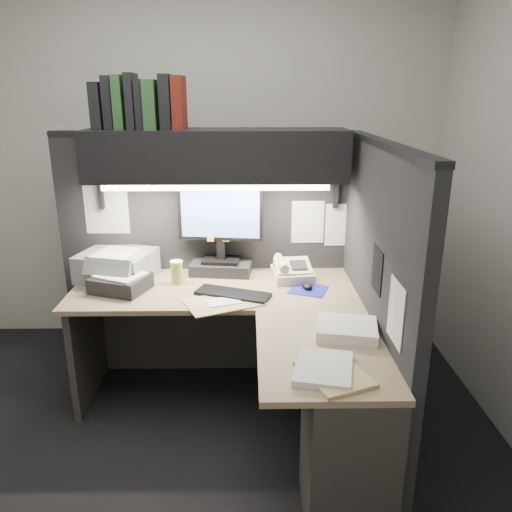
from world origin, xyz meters
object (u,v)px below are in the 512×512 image
(desk, at_px, (271,379))
(telephone, at_px, (293,272))
(keyboard, at_px, (233,294))
(monitor, at_px, (221,239))
(overhead_shelf, at_px, (217,155))
(notebook_stack, at_px, (121,283))
(coffee_cup, at_px, (177,273))
(printer, at_px, (117,265))

(desk, relative_size, telephone, 6.71)
(keyboard, bearing_deg, telephone, 57.22)
(monitor, distance_m, telephone, 0.50)
(overhead_shelf, height_order, notebook_stack, overhead_shelf)
(desk, height_order, keyboard, keyboard)
(overhead_shelf, height_order, monitor, overhead_shelf)
(notebook_stack, bearing_deg, coffee_cup, 19.01)
(desk, relative_size, printer, 3.98)
(monitor, bearing_deg, keyboard, -70.92)
(desk, bearing_deg, notebook_stack, 149.13)
(monitor, xyz_separation_m, notebook_stack, (-0.58, -0.30, -0.19))
(desk, distance_m, coffee_cup, 0.91)
(monitor, distance_m, keyboard, 0.46)
(desk, distance_m, telephone, 0.79)
(desk, bearing_deg, telephone, 76.72)
(keyboard, height_order, coffee_cup, coffee_cup)
(notebook_stack, bearing_deg, printer, 108.64)
(keyboard, bearing_deg, printer, 178.87)
(printer, bearing_deg, keyboard, -7.50)
(printer, bearing_deg, notebook_stack, -56.43)
(monitor, relative_size, printer, 1.36)
(keyboard, xyz_separation_m, coffee_cup, (-0.35, 0.20, 0.06))
(desk, distance_m, overhead_shelf, 1.33)
(desk, relative_size, keyboard, 3.90)
(desk, height_order, overhead_shelf, overhead_shelf)
(overhead_shelf, distance_m, printer, 0.94)
(desk, bearing_deg, keyboard, 115.56)
(coffee_cup, bearing_deg, notebook_stack, -160.99)
(telephone, height_order, notebook_stack, telephone)
(overhead_shelf, bearing_deg, notebook_stack, -158.19)
(telephone, relative_size, printer, 0.59)
(coffee_cup, bearing_deg, printer, 165.37)
(telephone, bearing_deg, keyboard, -150.79)
(monitor, height_order, printer, monitor)
(coffee_cup, relative_size, notebook_stack, 0.44)
(monitor, height_order, keyboard, monitor)
(telephone, bearing_deg, printer, 171.34)
(monitor, distance_m, notebook_stack, 0.68)
(printer, bearing_deg, telephone, 12.98)
(telephone, bearing_deg, monitor, 158.30)
(telephone, xyz_separation_m, printer, (-1.11, 0.04, 0.04))
(telephone, height_order, printer, printer)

